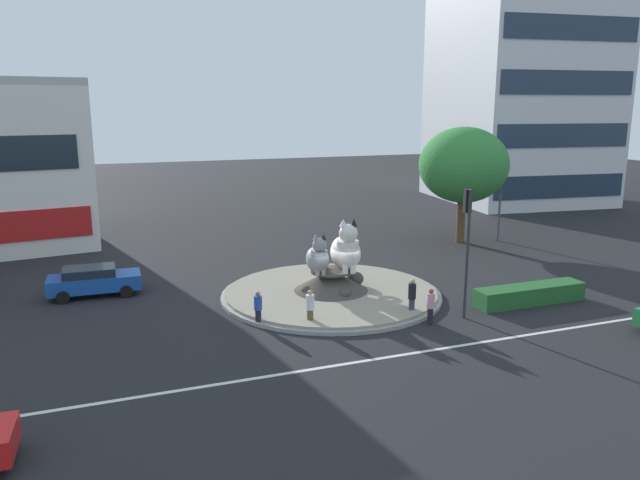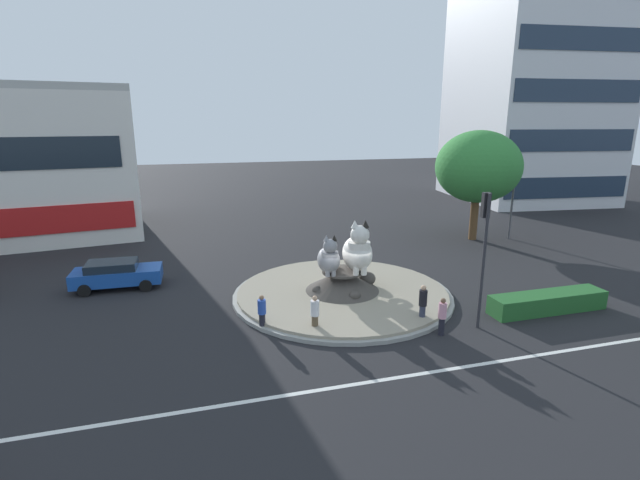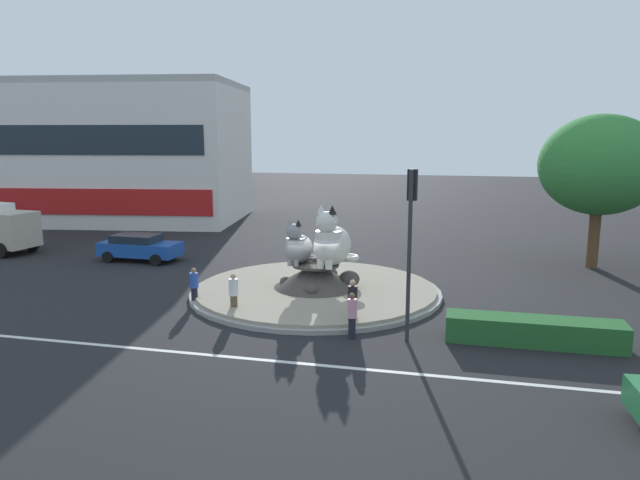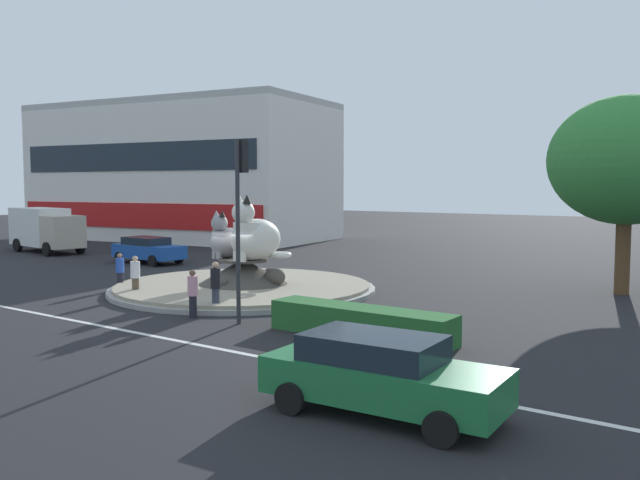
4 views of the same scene
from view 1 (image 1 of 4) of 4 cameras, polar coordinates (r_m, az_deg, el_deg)
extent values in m
plane|color=black|center=(31.39, 1.03, -5.26)|extent=(160.00, 160.00, 0.00)
cube|color=silver|center=(24.59, 8.07, -10.54)|extent=(112.00, 0.20, 0.01)
cylinder|color=gray|center=(31.36, 1.03, -5.10)|extent=(11.22, 11.22, 0.18)
cylinder|color=gray|center=(31.31, 1.04, -4.83)|extent=(10.77, 10.77, 0.13)
cone|color=#423D38|center=(31.14, 1.04, -3.78)|extent=(3.79, 3.79, 1.07)
cylinder|color=#423D38|center=(31.01, 1.04, -2.94)|extent=(2.08, 2.08, 0.12)
ellipsoid|color=#423D38|center=(32.01, 3.29, -3.64)|extent=(0.93, 0.82, 0.75)
ellipsoid|color=#423D38|center=(32.61, 0.67, -3.48)|extent=(0.72, 0.74, 0.57)
ellipsoid|color=#423D38|center=(30.67, -1.30, -4.69)|extent=(0.51, 0.55, 0.41)
ellipsoid|color=#423D38|center=(30.00, 2.37, -5.03)|extent=(0.58, 0.45, 0.46)
ellipsoid|color=gray|center=(30.50, -0.24, -1.83)|extent=(1.36, 1.91, 1.29)
cylinder|color=gray|center=(30.13, -0.10, -1.72)|extent=(0.94, 0.94, 0.81)
sphere|color=gray|center=(29.84, -0.04, -0.47)|extent=(0.71, 0.71, 0.71)
torus|color=gray|center=(31.38, -0.02, -2.39)|extent=(0.95, 0.95, 0.16)
cone|color=black|center=(29.79, 0.33, 0.32)|extent=(0.33, 0.33, 0.29)
cone|color=gray|center=(29.71, -0.41, 0.28)|extent=(0.33, 0.33, 0.29)
cylinder|color=gray|center=(30.05, 0.30, -3.00)|extent=(0.23, 0.23, 0.32)
cylinder|color=gray|center=(29.98, -0.24, -3.04)|extent=(0.23, 0.23, 0.32)
ellipsoid|color=silver|center=(31.03, 2.40, -1.18)|extent=(1.92, 2.60, 1.72)
cylinder|color=silver|center=(30.53, 2.59, -1.04)|extent=(1.31, 1.31, 1.07)
sphere|color=silver|center=(30.16, 2.68, 0.62)|extent=(0.95, 0.95, 0.95)
torus|color=silver|center=(32.19, 2.69, -1.94)|extent=(1.14, 1.14, 0.21)
cone|color=black|center=(30.11, 3.17, 1.66)|extent=(0.45, 0.45, 0.39)
cone|color=silver|center=(30.00, 2.20, 1.63)|extent=(0.45, 0.45, 0.39)
cylinder|color=silver|center=(30.42, 3.09, -2.72)|extent=(0.30, 0.30, 0.43)
cylinder|color=silver|center=(30.33, 2.37, -2.76)|extent=(0.30, 0.30, 0.43)
cylinder|color=#2D2D33|center=(28.21, 13.60, -1.40)|extent=(0.14, 0.14, 5.93)
cube|color=black|center=(27.93, 13.64, 3.57)|extent=(0.34, 0.27, 1.05)
sphere|color=red|center=(27.95, 13.60, 4.23)|extent=(0.18, 0.18, 0.18)
sphere|color=#392706|center=(28.00, 13.57, 3.59)|extent=(0.18, 0.18, 0.18)
sphere|color=black|center=(28.05, 13.54, 2.96)|extent=(0.18, 0.18, 0.18)
cube|color=silver|center=(66.02, 18.32, 15.59)|extent=(15.77, 16.79, 27.65)
cube|color=#233347|center=(59.93, 21.50, 4.67)|extent=(13.24, 1.58, 2.09)
cube|color=#233347|center=(59.54, 21.85, 9.06)|extent=(13.24, 1.58, 2.09)
cube|color=#233347|center=(59.51, 22.22, 13.49)|extent=(13.24, 1.58, 2.09)
cube|color=#233347|center=(59.84, 22.60, 17.88)|extent=(13.24, 1.58, 2.09)
cube|color=#235B28|center=(31.88, 19.01, -4.83)|extent=(5.87, 1.20, 0.90)
cylinder|color=brown|center=(44.40, 13.03, 1.72)|extent=(0.59, 0.59, 3.03)
ellipsoid|color=#337F38|center=(43.85, 13.28, 6.85)|extent=(6.20, 6.20, 5.27)
cylinder|color=#4C4C51|center=(45.26, 16.51, 3.96)|extent=(0.16, 0.16, 6.49)
cylinder|color=#4C4C51|center=(44.15, 15.87, 7.91)|extent=(2.06, 0.54, 0.10)
cube|color=silver|center=(43.38, 14.94, 7.75)|extent=(0.50, 0.24, 0.16)
cylinder|color=black|center=(27.38, -5.79, -7.22)|extent=(0.27, 0.27, 0.73)
cylinder|color=#284CB2|center=(27.16, -5.82, -5.87)|extent=(0.36, 0.36, 0.63)
sphere|color=#936B4C|center=(27.03, -5.84, -5.02)|extent=(0.21, 0.21, 0.21)
cylinder|color=#33384C|center=(28.73, 8.57, -6.23)|extent=(0.27, 0.27, 0.83)
cylinder|color=black|center=(28.49, 8.62, -4.76)|extent=(0.36, 0.36, 0.72)
sphere|color=tan|center=(28.36, 8.65, -3.84)|extent=(0.24, 0.24, 0.24)
cylinder|color=black|center=(27.78, 10.27, -7.02)|extent=(0.26, 0.26, 0.77)
cylinder|color=pink|center=(27.55, 10.33, -5.62)|extent=(0.35, 0.35, 0.67)
sphere|color=brown|center=(27.42, 10.36, -4.74)|extent=(0.22, 0.22, 0.22)
cylinder|color=brown|center=(27.16, -0.93, -7.28)|extent=(0.28, 0.28, 0.77)
cylinder|color=silver|center=(26.92, -0.93, -5.84)|extent=(0.38, 0.38, 0.67)
sphere|color=tan|center=(26.79, -0.94, -4.93)|extent=(0.22, 0.22, 0.22)
cube|color=#19479E|center=(33.37, -20.33, -3.73)|extent=(4.57, 1.96, 0.75)
cube|color=#19232D|center=(33.22, -20.79, -2.77)|extent=(2.58, 1.69, 0.44)
cylinder|color=black|center=(34.35, -17.77, -3.74)|extent=(0.65, 0.24, 0.64)
cylinder|color=black|center=(32.57, -17.66, -4.61)|extent=(0.65, 0.24, 0.64)
cylinder|color=black|center=(34.44, -22.75, -4.09)|extent=(0.65, 0.24, 0.64)
cylinder|color=black|center=(32.66, -22.92, -4.97)|extent=(0.65, 0.24, 0.64)
camera|label=2|loc=(7.57, 10.30, 6.53)|focal=25.97mm
camera|label=3|loc=(17.51, 57.48, -1.65)|focal=32.39mm
camera|label=4|loc=(31.39, 55.83, -2.41)|focal=37.69mm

